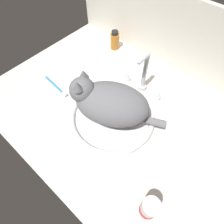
% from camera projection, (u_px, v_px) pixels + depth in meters
% --- Properties ---
extents(countertop, '(1.13, 0.81, 0.03)m').
position_uv_depth(countertop, '(113.00, 109.00, 0.87)').
color(countertop, silver).
rests_on(countertop, ground).
extents(backsplash_wall, '(1.13, 0.02, 0.37)m').
position_uv_depth(backsplash_wall, '(170.00, 35.00, 0.91)').
color(backsplash_wall, silver).
rests_on(backsplash_wall, ground).
extents(sink_basin, '(0.37, 0.37, 0.02)m').
position_uv_depth(sink_basin, '(112.00, 116.00, 0.82)').
color(sink_basin, white).
rests_on(sink_basin, countertop).
extents(faucet, '(0.21, 0.09, 0.22)m').
position_uv_depth(faucet, '(143.00, 77.00, 0.86)').
color(faucet, silver).
rests_on(faucet, countertop).
extents(cat, '(0.39, 0.30, 0.19)m').
position_uv_depth(cat, '(107.00, 102.00, 0.75)').
color(cat, slate).
rests_on(cat, sink_basin).
extents(amber_bottle, '(0.05, 0.05, 0.11)m').
position_uv_depth(amber_bottle, '(115.00, 40.00, 1.06)').
color(amber_bottle, '#B2661E').
rests_on(amber_bottle, countertop).
extents(pill_bottle, '(0.05, 0.05, 0.11)m').
position_uv_depth(pill_bottle, '(149.00, 209.00, 0.58)').
color(pill_bottle, white).
rests_on(pill_bottle, countertop).
extents(toothbrush, '(0.17, 0.03, 0.02)m').
position_uv_depth(toothbrush, '(56.00, 87.00, 0.92)').
color(toothbrush, '#338CD1').
rests_on(toothbrush, countertop).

